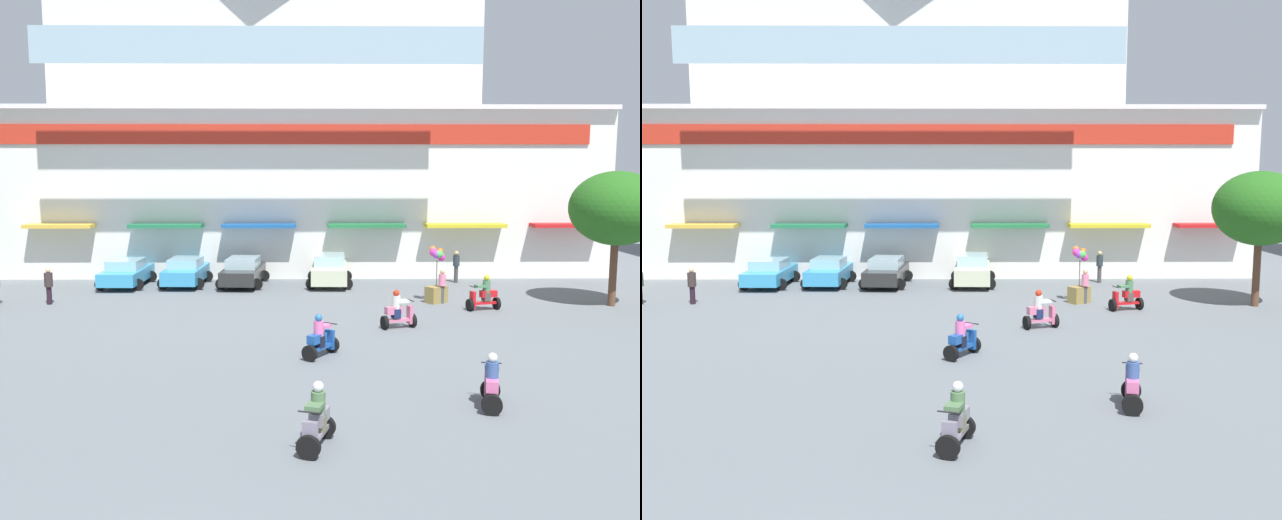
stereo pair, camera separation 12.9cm
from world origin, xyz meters
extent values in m
plane|color=slate|center=(0.00, 13.00, 0.00)|extent=(128.00, 128.00, 0.00)
cube|color=white|center=(0.00, 35.68, 4.57)|extent=(37.96, 11.36, 9.14)
cube|color=white|center=(0.00, 36.25, 13.36)|extent=(23.79, 10.23, 8.44)
cube|color=red|center=(0.00, 29.94, 7.83)|extent=(34.92, 0.12, 1.05)
cube|color=white|center=(0.00, 29.90, 9.26)|extent=(37.96, 0.70, 0.24)
cube|color=gold|center=(-10.94, 29.45, 2.99)|extent=(3.61, 1.10, 0.20)
cube|color=#1F6D42|center=(-5.26, 29.45, 2.99)|extent=(3.90, 1.10, 0.20)
cube|color=#1A5395|center=(-0.30, 29.45, 2.99)|extent=(3.93, 1.10, 0.20)
cube|color=#22703C|center=(5.46, 29.45, 2.99)|extent=(4.14, 1.10, 0.20)
cube|color=gold|center=(10.78, 29.45, 2.99)|extent=(4.28, 1.10, 0.20)
cube|color=red|center=(16.29, 29.45, 2.99)|extent=(3.79, 1.10, 0.20)
cube|color=#99B7C6|center=(0.00, 25.41, 11.67)|extent=(20.93, 0.08, 1.69)
cylinder|color=brown|center=(15.75, 22.35, 1.46)|extent=(0.32, 0.32, 2.93)
ellipsoid|color=#255F1B|center=(15.75, 22.35, 4.31)|extent=(3.96, 4.28, 3.23)
cube|color=#3595C7|center=(-7.02, 27.82, 0.59)|extent=(1.94, 4.29, 0.64)
cube|color=#8FBBCC|center=(-7.02, 27.82, 1.15)|extent=(1.63, 2.16, 0.49)
cylinder|color=black|center=(-7.91, 29.16, 0.30)|extent=(0.60, 0.18, 0.60)
cylinder|color=black|center=(-6.07, 29.12, 0.30)|extent=(0.60, 0.18, 0.60)
cylinder|color=black|center=(-7.98, 26.53, 0.30)|extent=(0.60, 0.18, 0.60)
cylinder|color=black|center=(-6.14, 26.49, 0.30)|extent=(0.60, 0.18, 0.60)
cube|color=#3592C7|center=(-4.00, 27.92, 0.62)|extent=(1.92, 4.01, 0.69)
cube|color=#8EBBCA|center=(-4.00, 27.92, 1.21)|extent=(1.59, 2.03, 0.49)
cylinder|color=black|center=(-4.82, 29.18, 0.30)|extent=(0.61, 0.19, 0.60)
cylinder|color=black|center=(-3.07, 29.11, 0.30)|extent=(0.61, 0.19, 0.60)
cylinder|color=black|center=(-4.92, 26.74, 0.30)|extent=(0.61, 0.19, 0.60)
cylinder|color=black|center=(-3.17, 26.67, 0.30)|extent=(0.61, 0.19, 0.60)
cube|color=#262726|center=(-1.03, 27.93, 0.62)|extent=(2.08, 4.51, 0.69)
cube|color=#A2C0C8|center=(-1.03, 27.93, 1.21)|extent=(1.68, 2.30, 0.50)
cylinder|color=black|center=(-1.82, 29.36, 0.30)|extent=(0.61, 0.21, 0.60)
cylinder|color=black|center=(-0.05, 29.23, 0.30)|extent=(0.61, 0.21, 0.60)
cylinder|color=black|center=(-2.01, 26.64, 0.30)|extent=(0.61, 0.21, 0.60)
cylinder|color=black|center=(-0.24, 26.51, 0.30)|extent=(0.61, 0.21, 0.60)
cube|color=beige|center=(3.44, 27.88, 0.67)|extent=(1.94, 4.15, 0.80)
cube|color=#9FC3C8|center=(3.44, 27.88, 1.35)|extent=(1.61, 2.10, 0.56)
cylinder|color=black|center=(2.60, 29.18, 0.30)|extent=(0.61, 0.19, 0.60)
cylinder|color=black|center=(4.38, 29.11, 0.30)|extent=(0.61, 0.19, 0.60)
cylinder|color=black|center=(2.50, 26.66, 0.30)|extent=(0.61, 0.19, 0.60)
cylinder|color=black|center=(4.27, 26.58, 0.30)|extent=(0.61, 0.19, 0.60)
cylinder|color=black|center=(9.22, 21.30, 0.26)|extent=(0.27, 0.54, 0.52)
cylinder|color=black|center=(10.46, 21.64, 0.26)|extent=(0.27, 0.54, 0.52)
cube|color=red|center=(9.84, 21.47, 0.32)|extent=(1.16, 0.57, 0.10)
cube|color=red|center=(10.06, 21.53, 0.70)|extent=(0.77, 0.48, 0.28)
cube|color=red|center=(9.34, 21.34, 0.50)|extent=(0.22, 0.35, 0.69)
cylinder|color=black|center=(9.32, 21.33, 1.04)|extent=(0.17, 0.51, 0.04)
cube|color=#4D403A|center=(9.96, 21.51, 0.58)|extent=(0.35, 0.38, 0.36)
cylinder|color=#477953|center=(9.96, 21.51, 1.03)|extent=(0.39, 0.39, 0.53)
sphere|color=gold|center=(9.96, 21.51, 1.40)|extent=(0.25, 0.25, 0.25)
cube|color=#477953|center=(9.69, 21.43, 1.06)|extent=(0.51, 0.44, 0.10)
cylinder|color=black|center=(3.13, 14.76, 0.26)|extent=(0.51, 0.41, 0.52)
cylinder|color=black|center=(2.39, 13.67, 0.26)|extent=(0.51, 0.41, 0.52)
cube|color=#1A4C9A|center=(2.76, 14.21, 0.32)|extent=(0.88, 1.12, 0.10)
cube|color=#1A4C9A|center=(2.63, 14.02, 0.66)|extent=(0.66, 0.78, 0.28)
cube|color=#1A4C9A|center=(3.06, 14.65, 0.47)|extent=(0.34, 0.30, 0.64)
cylinder|color=black|center=(3.07, 14.67, 1.00)|extent=(0.45, 0.32, 0.04)
cube|color=black|center=(2.69, 14.10, 0.54)|extent=(0.42, 0.41, 0.36)
cylinder|color=pink|center=(2.69, 14.10, 0.96)|extent=(0.44, 0.44, 0.48)
sphere|color=#2668A2|center=(2.69, 14.10, 1.31)|extent=(0.25, 0.25, 0.25)
cube|color=pink|center=(2.85, 14.34, 0.98)|extent=(0.53, 0.55, 0.10)
cylinder|color=black|center=(7.14, 10.00, 0.26)|extent=(0.54, 0.25, 0.52)
cylinder|color=black|center=(6.87, 8.81, 0.26)|extent=(0.54, 0.25, 0.52)
cube|color=#D56195|center=(7.01, 9.40, 0.32)|extent=(0.51, 1.11, 0.10)
cube|color=#D56195|center=(6.96, 9.19, 0.68)|extent=(0.44, 0.73, 0.28)
cube|color=#D56195|center=(7.11, 9.88, 0.48)|extent=(0.34, 0.21, 0.66)
cylinder|color=black|center=(7.12, 9.90, 1.02)|extent=(0.52, 0.15, 0.04)
cube|color=#4D4643|center=(6.98, 9.28, 0.56)|extent=(0.37, 0.34, 0.36)
cylinder|color=#37548D|center=(6.98, 9.28, 0.98)|extent=(0.38, 0.38, 0.48)
sphere|color=silver|center=(6.98, 9.28, 1.33)|extent=(0.25, 0.25, 0.25)
cube|color=#37548D|center=(7.04, 9.55, 1.00)|extent=(0.43, 0.50, 0.10)
cylinder|color=black|center=(2.37, 6.29, 0.26)|extent=(0.54, 0.29, 0.52)
cylinder|color=black|center=(2.72, 7.44, 0.26)|extent=(0.54, 0.29, 0.52)
cube|color=gray|center=(2.54, 6.86, 0.32)|extent=(0.58, 1.10, 0.10)
cube|color=gray|center=(2.61, 7.07, 0.65)|extent=(0.48, 0.73, 0.28)
cube|color=gray|center=(2.40, 6.40, 0.46)|extent=(0.35, 0.23, 0.64)
cylinder|color=black|center=(2.39, 6.38, 0.99)|extent=(0.51, 0.19, 0.04)
cube|color=#696A4F|center=(2.58, 6.98, 0.53)|extent=(0.39, 0.36, 0.36)
cylinder|color=#4E7049|center=(2.58, 6.98, 0.97)|extent=(0.40, 0.40, 0.53)
sphere|color=silver|center=(2.58, 6.98, 1.35)|extent=(0.25, 0.25, 0.25)
cube|color=#4E7049|center=(2.50, 6.72, 1.00)|extent=(0.45, 0.52, 0.10)
cylinder|color=black|center=(6.33, 18.34, 0.26)|extent=(0.30, 0.54, 0.52)
cylinder|color=black|center=(5.23, 17.98, 0.26)|extent=(0.30, 0.54, 0.52)
cube|color=#D5698D|center=(5.78, 18.16, 0.32)|extent=(1.06, 0.59, 0.10)
cube|color=#D5698D|center=(5.58, 18.09, 0.71)|extent=(0.71, 0.49, 0.28)
cube|color=#D5698D|center=(6.22, 18.30, 0.50)|extent=(0.23, 0.35, 0.69)
cylinder|color=black|center=(6.25, 18.31, 1.05)|extent=(0.20, 0.51, 0.04)
cube|color=#16234B|center=(5.67, 18.12, 0.59)|extent=(0.37, 0.39, 0.36)
cylinder|color=silver|center=(5.67, 18.12, 1.01)|extent=(0.40, 0.40, 0.49)
sphere|color=red|center=(5.67, 18.12, 1.37)|extent=(0.25, 0.25, 0.25)
cube|color=silver|center=(5.91, 18.20, 1.04)|extent=(0.52, 0.46, 0.10)
cylinder|color=#40474D|center=(8.35, 23.01, 0.40)|extent=(0.24, 0.24, 0.80)
cylinder|color=pink|center=(8.35, 23.01, 1.06)|extent=(0.39, 0.39, 0.52)
sphere|color=tan|center=(8.35, 23.01, 1.43)|extent=(0.22, 0.22, 0.22)
cylinder|color=black|center=(-9.23, 23.06, 0.40)|extent=(0.24, 0.24, 0.80)
cylinder|color=#352928|center=(-9.23, 23.06, 1.11)|extent=(0.38, 0.38, 0.62)
sphere|color=tan|center=(-9.23, 23.06, 1.52)|extent=(0.20, 0.20, 0.20)
cylinder|color=#403E3E|center=(10.19, 28.67, 0.45)|extent=(0.22, 0.22, 0.90)
cylinder|color=#293238|center=(10.19, 28.67, 1.18)|extent=(0.35, 0.35, 0.57)
sphere|color=tan|center=(10.19, 28.67, 1.58)|extent=(0.23, 0.23, 0.23)
cube|color=olive|center=(8.13, 23.17, 0.38)|extent=(1.08, 1.00, 0.75)
cylinder|color=#4C4C4C|center=(8.13, 23.17, 1.35)|extent=(0.04, 0.04, 1.20)
sphere|color=#DC2B9C|center=(8.32, 23.16, 2.06)|extent=(0.34, 0.34, 0.34)
sphere|color=orange|center=(8.30, 23.37, 2.33)|extent=(0.29, 0.29, 0.29)
sphere|color=orange|center=(7.98, 23.43, 2.40)|extent=(0.32, 0.32, 0.32)
sphere|color=#E5348B|center=(7.96, 23.15, 2.30)|extent=(0.36, 0.36, 0.36)
sphere|color=purple|center=(8.08, 23.07, 2.21)|extent=(0.36, 0.36, 0.36)
sphere|color=#49CF4E|center=(8.19, 23.03, 2.23)|extent=(0.34, 0.34, 0.34)
camera|label=1|loc=(2.39, -7.45, 6.03)|focal=38.78mm
camera|label=2|loc=(2.52, -7.45, 6.03)|focal=38.78mm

